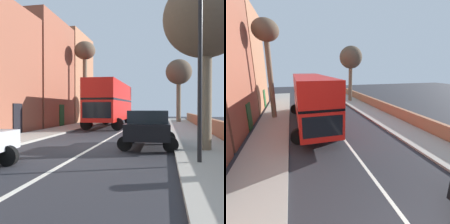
# 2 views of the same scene
# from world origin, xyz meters

# --- Properties ---
(ground_plane) EXTENTS (84.00, 84.00, 0.00)m
(ground_plane) POSITION_xyz_m (0.00, 0.00, 0.00)
(ground_plane) COLOR #28282D
(road_centre_line) EXTENTS (0.16, 54.00, 0.01)m
(road_centre_line) POSITION_xyz_m (0.00, 0.00, 0.00)
(road_centre_line) COLOR silver
(road_centre_line) RESTS_ON ground
(sidewalk_left) EXTENTS (2.60, 60.00, 0.12)m
(sidewalk_left) POSITION_xyz_m (-4.90, 0.00, 0.06)
(sidewalk_left) COLOR #9E998E
(sidewalk_left) RESTS_ON ground
(sidewalk_right) EXTENTS (2.60, 60.00, 0.12)m
(sidewalk_right) POSITION_xyz_m (4.90, 0.00, 0.06)
(sidewalk_right) COLOR #9E998E
(sidewalk_right) RESTS_ON ground
(double_decker_bus) EXTENTS (3.56, 10.73, 4.06)m
(double_decker_bus) POSITION_xyz_m (-1.70, 12.05, 2.35)
(double_decker_bus) COLOR red
(double_decker_bus) RESTS_ON ground
(parked_car_black_right_0) EXTENTS (2.56, 4.09, 1.70)m
(parked_car_black_right_0) POSITION_xyz_m (2.50, -0.16, 0.96)
(parked_car_black_right_0) COLOR black
(parked_car_black_right_0) RESTS_ON ground
(street_tree_right_1) EXTENTS (3.46, 3.46, 6.97)m
(street_tree_right_1) POSITION_xyz_m (4.85, -1.04, 5.39)
(street_tree_right_1) COLOR brown
(street_tree_right_1) RESTS_ON sidewalk_right
(street_tree_left_2) EXTENTS (2.20, 2.20, 8.56)m
(street_tree_left_2) POSITION_xyz_m (-4.96, 14.67, 7.20)
(street_tree_left_2) COLOR brown
(street_tree_left_2) RESTS_ON sidewalk_left
(street_tree_right_3) EXTENTS (3.06, 3.06, 7.41)m
(street_tree_right_3) POSITION_xyz_m (4.83, 20.56, 5.89)
(street_tree_right_3) COLOR brown
(street_tree_right_3) RESTS_ON sidewalk_right
(lamppost_right) EXTENTS (0.32, 0.32, 6.31)m
(lamppost_right) POSITION_xyz_m (4.30, -3.78, 3.81)
(lamppost_right) COLOR black
(lamppost_right) RESTS_ON sidewalk_right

